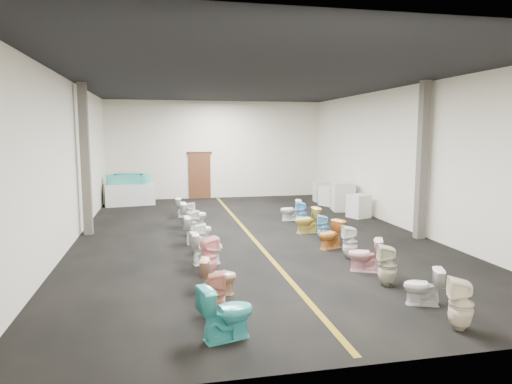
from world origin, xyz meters
TOP-DOWN VIEW (x-y plane):
  - floor at (0.00, 0.00)m, footprint 16.00×16.00m
  - ceiling at (0.00, 0.00)m, footprint 16.00×16.00m
  - wall_back at (0.00, 8.00)m, footprint 10.00×0.00m
  - wall_front at (0.00, -8.00)m, footprint 10.00×0.00m
  - wall_left at (-5.00, 0.00)m, footprint 0.00×16.00m
  - wall_right at (5.00, 0.00)m, footprint 0.00×16.00m
  - aisle_stripe at (0.00, 0.00)m, footprint 0.12×15.60m
  - back_door at (-0.80, 7.94)m, footprint 1.00×0.10m
  - door_frame at (-0.80, 7.95)m, footprint 1.15×0.08m
  - column_left at (-4.75, 1.00)m, footprint 0.25×0.25m
  - column_right at (4.75, -1.50)m, footprint 0.25×0.25m
  - display_table at (-3.90, 6.61)m, footprint 2.15×1.33m
  - bathtub at (-3.90, 6.61)m, footprint 1.86×0.77m
  - appliance_crate_a at (4.40, 1.88)m, footprint 0.83×0.83m
  - appliance_crate_b at (4.40, 3.36)m, footprint 0.93×0.93m
  - appliance_crate_c at (4.40, 4.69)m, footprint 0.94×0.94m
  - appliance_crate_d at (4.40, 5.82)m, footprint 0.68×0.68m
  - toilet_left_0 at (-1.67, -6.85)m, footprint 0.91×0.66m
  - toilet_left_1 at (-1.73, -5.93)m, footprint 0.38×0.38m
  - toilet_left_2 at (-1.55, -4.92)m, footprint 0.74×0.51m
  - toilet_left_3 at (-1.62, -3.77)m, footprint 0.50×0.50m
  - toilet_left_4 at (-1.57, -2.87)m, footprint 0.80×0.52m
  - toilet_left_5 at (-1.66, -1.78)m, footprint 0.35×0.34m
  - toilet_left_6 at (-1.61, -0.86)m, footprint 0.80×0.51m
  - toilet_left_7 at (-1.70, 0.18)m, footprint 0.46×0.45m
  - toilet_left_8 at (-1.58, 1.26)m, footprint 0.82×0.47m
  - toilet_left_9 at (-1.64, 2.28)m, footprint 0.40×0.40m
  - toilet_left_10 at (-1.71, 3.22)m, footprint 0.76×0.55m
  - toilet_right_0 at (1.93, -7.29)m, footprint 0.50×0.50m
  - toilet_right_1 at (1.94, -6.22)m, footprint 0.76×0.59m
  - toilet_right_2 at (1.81, -5.16)m, footprint 0.48×0.47m
  - toilet_right_3 at (1.80, -4.16)m, footprint 0.84×0.68m
  - toilet_right_4 at (1.90, -3.11)m, footprint 0.42×0.41m
  - toilet_right_5 at (1.79, -2.11)m, footprint 0.84×0.68m
  - toilet_right_6 at (1.91, -1.22)m, footprint 0.42×0.41m
  - toilet_right_7 at (1.77, -0.19)m, footprint 0.80×0.50m
  - toilet_right_8 at (1.91, 0.84)m, footprint 0.44×0.43m
  - toilet_right_9 at (1.83, 1.85)m, footprint 0.76×0.49m

SIDE VIEW (x-z plane):
  - floor at x=0.00m, z-range 0.00..0.00m
  - aisle_stripe at x=0.00m, z-range 0.00..0.01m
  - toilet_right_1 at x=1.94m, z-range 0.00..0.68m
  - toilet_left_9 at x=-1.64m, z-range 0.00..0.68m
  - toilet_left_2 at x=-1.55m, z-range 0.00..0.69m
  - toilet_left_10 at x=-1.71m, z-range 0.00..0.70m
  - toilet_right_9 at x=1.83m, z-range 0.00..0.73m
  - toilet_right_6 at x=1.91m, z-range 0.00..0.74m
  - toilet_right_5 at x=1.79m, z-range 0.00..0.75m
  - toilet_right_3 at x=1.80m, z-range 0.00..0.75m
  - toilet_left_5 at x=-1.66m, z-range 0.00..0.75m
  - toilet_left_1 at x=-1.73m, z-range 0.00..0.75m
  - toilet_left_7 at x=-1.70m, z-range 0.00..0.76m
  - toilet_left_4 at x=-1.57m, z-range 0.00..0.76m
  - toilet_left_6 at x=-1.61m, z-range 0.00..0.78m
  - toilet_right_7 at x=1.77m, z-range 0.00..0.79m
  - toilet_right_4 at x=1.90m, z-range 0.00..0.81m
  - toilet_right_8 at x=1.91m, z-range 0.00..0.82m
  - appliance_crate_c at x=4.40m, z-range 0.00..0.82m
  - appliance_crate_a at x=4.40m, z-range 0.00..0.83m
  - toilet_right_0 at x=1.93m, z-range 0.00..0.83m
  - toilet_left_0 at x=-1.67m, z-range 0.00..0.84m
  - toilet_left_8 at x=-1.58m, z-range 0.00..0.84m
  - toilet_right_2 at x=1.81m, z-range 0.00..0.85m
  - toilet_left_3 at x=-1.62m, z-range 0.00..0.85m
  - display_table at x=-3.90m, z-range 0.00..0.89m
  - appliance_crate_d at x=4.40m, z-range 0.00..0.89m
  - appliance_crate_b at x=4.40m, z-range 0.00..1.11m
  - back_door at x=-0.80m, z-range 0.00..2.10m
  - bathtub at x=-3.90m, z-range 0.79..1.34m
  - door_frame at x=-0.80m, z-range 2.07..2.17m
  - wall_back at x=0.00m, z-range -2.75..7.25m
  - wall_front at x=0.00m, z-range -2.75..7.25m
  - wall_left at x=-5.00m, z-range -5.75..10.25m
  - wall_right at x=5.00m, z-range -5.75..10.25m
  - column_left at x=-4.75m, z-range 0.00..4.50m
  - column_right at x=4.75m, z-range 0.00..4.50m
  - ceiling at x=0.00m, z-range 4.50..4.50m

